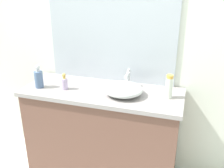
# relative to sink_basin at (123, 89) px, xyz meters

# --- Properties ---
(bathroom_wall_rear) EXTENTS (6.00, 0.06, 2.60)m
(bathroom_wall_rear) POSITION_rel_sink_basin_xyz_m (-0.14, 0.35, 0.37)
(bathroom_wall_rear) COLOR silver
(bathroom_wall_rear) RESTS_ON ground
(vanity_counter) EXTENTS (1.40, 0.54, 0.87)m
(vanity_counter) POSITION_rel_sink_basin_xyz_m (-0.20, 0.04, -0.49)
(vanity_counter) COLOR brown
(vanity_counter) RESTS_ON ground
(wall_mirror_panel) EXTENTS (1.18, 0.01, 0.99)m
(wall_mirror_panel) POSITION_rel_sink_basin_xyz_m (-0.20, 0.31, 0.44)
(wall_mirror_panel) COLOR #B2BCC6
(wall_mirror_panel) RESTS_ON vanity_counter
(sink_basin) EXTENTS (0.33, 0.30, 0.10)m
(sink_basin) POSITION_rel_sink_basin_xyz_m (0.00, 0.00, 0.00)
(sink_basin) COLOR silver
(sink_basin) RESTS_ON vanity_counter
(faucet) EXTENTS (0.03, 0.13, 0.17)m
(faucet) POSITION_rel_sink_basin_xyz_m (-0.00, 0.17, 0.04)
(faucet) COLOR silver
(faucet) RESTS_ON vanity_counter
(soap_dispenser) EXTENTS (0.06, 0.06, 0.15)m
(soap_dispenser) POSITION_rel_sink_basin_xyz_m (-0.52, -0.03, 0.01)
(soap_dispenser) COLOR #BFAAD3
(soap_dispenser) RESTS_ON vanity_counter
(lotion_bottle) EXTENTS (0.07, 0.07, 0.21)m
(lotion_bottle) POSITION_rel_sink_basin_xyz_m (-0.75, -0.06, 0.04)
(lotion_bottle) COLOR slate
(lotion_bottle) RESTS_ON vanity_counter
(perfume_bottle) EXTENTS (0.06, 0.06, 0.20)m
(perfume_bottle) POSITION_rel_sink_basin_xyz_m (0.37, 0.05, 0.05)
(perfume_bottle) COLOR white
(perfume_bottle) RESTS_ON vanity_counter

